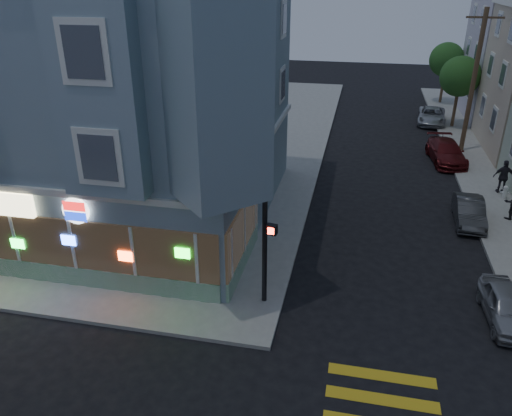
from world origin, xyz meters
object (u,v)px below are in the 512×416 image
(parked_car_b, at_px, (469,212))
(traffic_signal, at_px, (265,209))
(street_tree_far, at_px, (447,60))
(pedestrian_b, at_px, (504,177))
(street_tree_near, at_px, (460,77))
(parked_car_a, at_px, (506,306))
(parked_car_d, at_px, (431,116))
(utility_pole, at_px, (474,80))
(fire_hydrant, at_px, (505,192))
(parked_car_c, at_px, (446,152))

(parked_car_b, distance_m, traffic_signal, 12.46)
(street_tree_far, xyz_separation_m, pedestrian_b, (0.80, -21.14, -2.86))
(street_tree_far, bearing_deg, pedestrian_b, -87.83)
(street_tree_near, distance_m, parked_car_a, 24.99)
(parked_car_d, height_order, traffic_signal, traffic_signal)
(utility_pole, relative_size, pedestrian_b, 4.89)
(street_tree_far, height_order, parked_car_b, street_tree_far)
(utility_pole, relative_size, parked_car_a, 2.63)
(parked_car_a, xyz_separation_m, traffic_signal, (-8.37, -0.94, 3.33))
(pedestrian_b, height_order, parked_car_b, pedestrian_b)
(pedestrian_b, xyz_separation_m, parked_car_d, (-2.30, 14.02, -0.45))
(parked_car_a, height_order, fire_hydrant, parked_car_a)
(parked_car_b, relative_size, parked_car_c, 0.78)
(utility_pole, relative_size, fire_hydrant, 12.57)
(utility_pole, height_order, parked_car_b, utility_pole)
(parked_car_a, bearing_deg, street_tree_far, 84.59)
(pedestrian_b, height_order, parked_car_d, pedestrian_b)
(pedestrian_b, xyz_separation_m, parked_car_c, (-2.30, 4.84, -0.40))
(street_tree_near, xyz_separation_m, parked_car_c, (-1.50, -8.31, -3.26))
(pedestrian_b, xyz_separation_m, fire_hydrant, (0.00, -0.78, -0.54))
(parked_car_a, relative_size, parked_car_c, 0.74)
(street_tree_near, relative_size, parked_car_a, 1.55)
(pedestrian_b, bearing_deg, fire_hydrant, 88.11)
(traffic_signal, bearing_deg, street_tree_near, 80.06)
(utility_pole, bearing_deg, parked_car_b, -96.72)
(pedestrian_b, bearing_deg, traffic_signal, 47.66)
(parked_car_a, height_order, parked_car_b, parked_car_b)
(street_tree_far, distance_m, parked_car_a, 32.92)
(street_tree_near, distance_m, parked_car_c, 9.05)
(parked_car_c, relative_size, parked_car_d, 1.04)
(street_tree_far, relative_size, parked_car_b, 1.47)
(parked_car_c, distance_m, parked_car_d, 9.18)
(street_tree_far, bearing_deg, parked_car_d, -101.89)
(utility_pole, distance_m, parked_car_c, 4.90)
(parked_car_a, bearing_deg, traffic_signal, -176.37)
(parked_car_c, bearing_deg, utility_pole, 53.95)
(parked_car_b, bearing_deg, fire_hydrant, 56.03)
(parked_car_b, distance_m, parked_car_d, 17.91)
(street_tree_far, bearing_deg, parked_car_a, -92.63)
(parked_car_c, bearing_deg, parked_car_b, -96.66)
(parked_car_b, bearing_deg, parked_car_c, 92.53)
(parked_car_a, bearing_deg, street_tree_near, 83.74)
(street_tree_far, xyz_separation_m, parked_car_b, (-1.50, -25.04, -3.34))
(pedestrian_b, bearing_deg, parked_car_a, 76.87)
(parked_car_a, xyz_separation_m, parked_car_c, (0.00, 16.41, 0.09))
(parked_car_b, height_order, traffic_signal, traffic_signal)
(utility_pole, height_order, street_tree_near, utility_pole)
(traffic_signal, bearing_deg, street_tree_far, 84.76)
(parked_car_a, distance_m, parked_car_c, 16.41)
(utility_pole, relative_size, parked_car_c, 1.94)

